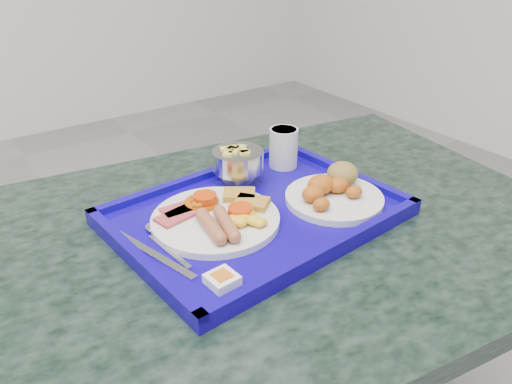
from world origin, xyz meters
TOP-DOWN VIEW (x-y plane):
  - table at (0.67, 0.28)m, footprint 1.27×0.94m
  - tray at (0.69, 0.30)m, footprint 0.53×0.41m
  - main_plate at (0.62, 0.31)m, footprint 0.23×0.23m
  - bread_plate at (0.84, 0.25)m, footprint 0.19×0.19m
  - fruit_bowl at (0.73, 0.42)m, footprint 0.10×0.10m
  - juice_cup at (0.86, 0.43)m, footprint 0.06×0.06m
  - spoon at (0.51, 0.33)m, footprint 0.03×0.16m
  - knife at (0.48, 0.28)m, footprint 0.06×0.19m
  - jam_packet at (0.53, 0.16)m, footprint 0.05×0.05m

SIDE VIEW (x-z plane):
  - table at x=0.67m, z-range 0.18..0.91m
  - tray at x=0.69m, z-range 0.73..0.76m
  - knife at x=0.48m, z-range 0.75..0.76m
  - spoon at x=0.51m, z-range 0.75..0.76m
  - jam_packet at x=0.53m, z-range 0.75..0.77m
  - main_plate at x=0.62m, z-range 0.75..0.78m
  - bread_plate at x=0.84m, z-range 0.74..0.80m
  - juice_cup at x=0.86m, z-range 0.75..0.84m
  - fruit_bowl at x=0.73m, z-range 0.76..0.84m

